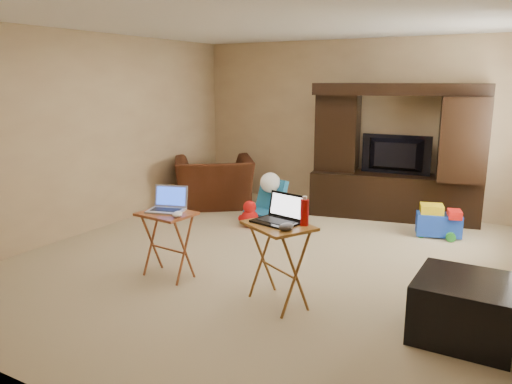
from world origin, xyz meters
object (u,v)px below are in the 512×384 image
Objects in this scene: push_toy at (439,221)px; tray_table_left at (168,245)px; recliner at (214,182)px; ottoman at (464,308)px; tray_table_right at (278,264)px; water_bottle at (305,212)px; laptop_right at (276,209)px; child_rocker at (266,201)px; laptop_left at (166,200)px; entertainment_center at (396,152)px; mouse_left at (177,214)px; television at (395,155)px; mouse_right at (286,227)px; plush_toy at (250,214)px.

tray_table_left reaches higher than push_toy.
recliner is 4.60m from ottoman.
tray_table_right is 3.25× the size of water_bottle.
tray_table_left is 1.74× the size of laptop_right.
recliner is 5.20× the size of water_bottle.
recliner is 1.21m from child_rocker.
ottoman is (3.93, -2.40, -0.15)m from recliner.
recliner is at bearing 98.42° from laptop_left.
laptop_right reaches higher than push_toy.
entertainment_center is 3.48m from ottoman.
entertainment_center is 1.21m from push_toy.
ottoman is 5.35× the size of mouse_left.
ottoman is at bearing 110.57° from television.
recliner is 2.13× the size of push_toy.
entertainment_center is at bearing 50.56° from laptop_left.
mouse_right reaches higher than mouse_left.
ottoman is (2.87, -1.69, 0.05)m from plush_toy.
television is 2.51× the size of laptop_right.
laptop_right reaches higher than laptop_left.
child_rocker reaches higher than plush_toy.
mouse_right is (0.13, -0.12, 0.39)m from tray_table_right.
laptop_left is at bearing -176.94° from ottoman.
tray_table_left is at bearing -123.76° from entertainment_center.
tray_table_left is (0.16, -1.86, 0.15)m from plush_toy.
child_rocker is (-1.44, -1.09, -0.60)m from television.
child_rocker is 2.74m from mouse_right.
tray_table_right is 5.41× the size of mouse_left.
tray_table_left is at bearing -176.27° from ottoman.
push_toy is at bearing 55.33° from mouse_left.
child_rocker reaches higher than ottoman.
entertainment_center reaches higher than water_bottle.
child_rocker is 0.83× the size of tray_table_right.
recliner is 3.54m from laptop_right.
entertainment_center is 6.65× the size of laptop_left.
water_bottle is at bearing 26.38° from laptop_right.
laptop_left is at bearing 77.37° from recliner.
child_rocker is 2.63m from water_bottle.
push_toy is at bearing -51.08° from entertainment_center.
laptop_right is (1.34, -1.85, 0.66)m from plush_toy.
water_bottle is (0.07, -3.18, -0.06)m from television.
ottoman is 2.08× the size of laptop_left.
push_toy is (2.25, 0.82, 0.02)m from plush_toy.
entertainment_center reaches higher than tray_table_left.
child_rocker is 2.54m from tray_table_right.
child_rocker is 0.84× the size of ottoman.
mouse_right is (1.51, -1.99, 0.57)m from plush_toy.
tray_table_right is 1.09m from mouse_left.
push_toy is (2.17, 0.53, -0.10)m from child_rocker.
mouse_left is (0.19, -0.07, 0.36)m from tray_table_left.
ottoman reaches higher than plush_toy.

